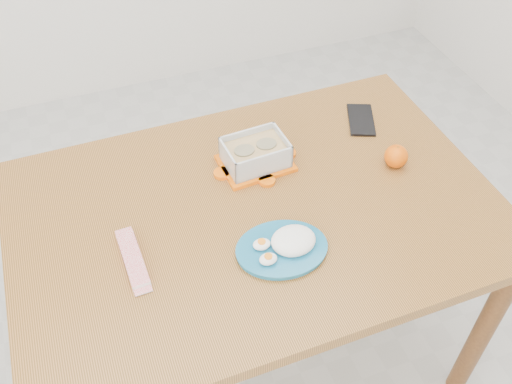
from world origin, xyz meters
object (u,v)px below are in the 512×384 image
object	(u,v)px
food_container	(255,154)
rice_plate	(286,245)
dining_table	(256,229)
orange_fruit	(396,156)
smartphone	(361,120)

from	to	relation	value
food_container	rice_plate	world-z (taller)	food_container
dining_table	food_container	bearing A→B (deg)	69.65
food_container	orange_fruit	size ratio (longest dim) A/B	3.11
dining_table	rice_plate	distance (m)	0.20
food_container	orange_fruit	xyz separation A→B (m)	(0.38, -0.14, -0.01)
food_container	rice_plate	distance (m)	0.33
dining_table	food_container	xyz separation A→B (m)	(0.06, 0.16, 0.13)
orange_fruit	smartphone	world-z (taller)	orange_fruit
rice_plate	food_container	bearing A→B (deg)	89.70
orange_fruit	rice_plate	world-z (taller)	orange_fruit
food_container	smartphone	size ratio (longest dim) A/B	1.35
dining_table	smartphone	bearing A→B (deg)	27.62
dining_table	orange_fruit	world-z (taller)	orange_fruit
orange_fruit	rice_plate	xyz separation A→B (m)	(-0.42, -0.18, -0.01)
rice_plate	smartphone	xyz separation A→B (m)	(0.43, 0.40, -0.02)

